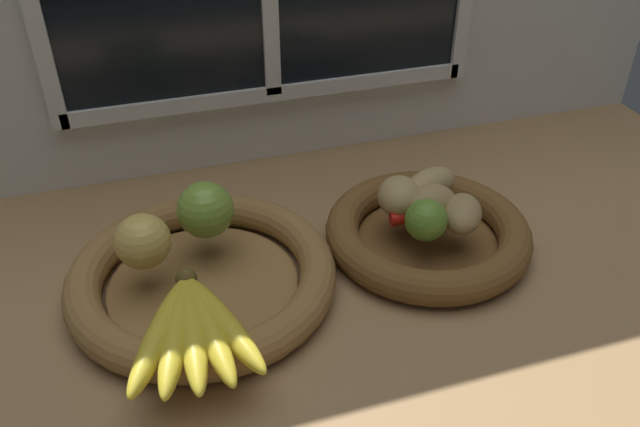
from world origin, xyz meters
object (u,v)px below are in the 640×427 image
banana_bunch_front (192,328)px  potato_small (462,214)px  fruit_bowl_left (203,277)px  potato_large (431,203)px  lime_near (426,220)px  potato_oblong (399,196)px  apple_golden_left (143,244)px  chili_pepper (437,215)px  apple_green_back (205,210)px  potato_back (430,185)px  fruit_bowl_right (427,233)px

banana_bunch_front → potato_small: size_ratio=2.52×
fruit_bowl_left → potato_large: bearing=0.0°
banana_bunch_front → lime_near: (31.05, 8.89, 1.33)cm
potato_small → potato_oblong: bearing=138.6°
apple_golden_left → lime_near: apple_golden_left is taller
chili_pepper → lime_near: bearing=-130.5°
apple_green_back → chili_pepper: apple_green_back is taller
apple_green_back → banana_bunch_front: size_ratio=0.39×
fruit_bowl_left → potato_oblong: 27.96cm
apple_green_back → potato_back: 30.89cm
chili_pepper → apple_golden_left: bearing=-175.7°
potato_small → potato_large: (-3.05, 3.05, 0.30)cm
lime_near → potato_oblong: bearing=98.6°
banana_bunch_front → lime_near: 32.32cm
fruit_bowl_right → potato_oblong: (-3.43, 2.67, 4.97)cm
potato_back → potato_oblong: 5.55cm
apple_golden_left → potato_oblong: apple_golden_left is taller
fruit_bowl_left → apple_green_back: 8.51cm
potato_small → potato_back: bearing=99.0°
apple_green_back → potato_small: 33.17cm
potato_back → chili_pepper: bearing=-103.4°
lime_near → potato_small: bearing=6.7°
fruit_bowl_left → chili_pepper: size_ratio=2.60×
fruit_bowl_right → potato_small: size_ratio=3.74×
chili_pepper → banana_bunch_front: bearing=-153.8°
potato_small → potato_large: potato_large is taller
fruit_bowl_right → apple_golden_left: (-37.10, 1.12, 5.82)cm
fruit_bowl_right → chili_pepper: chili_pepper is taller
fruit_bowl_left → potato_oblong: size_ratio=4.83×
fruit_bowl_left → chili_pepper: chili_pepper is taller
fruit_bowl_left → apple_green_back: bearing=71.4°
potato_back → potato_large: bearing=-114.4°
apple_golden_left → potato_small: 40.38cm
potato_small → potato_large: 4.32cm
apple_golden_left → banana_bunch_front: 14.31cm
lime_near → chili_pepper: size_ratio=0.42×
potato_oblong → potato_small: bearing=-41.4°
potato_oblong → chili_pepper: size_ratio=0.54×
potato_back → potato_oblong: size_ratio=1.20×
potato_small → potato_oblong: 8.65cm
fruit_bowl_left → fruit_bowl_right: same height
apple_green_back → banana_bunch_front: apple_green_back is taller
fruit_bowl_right → potato_small: (3.05, -3.05, 4.57)cm
fruit_bowl_left → lime_near: bearing=-7.4°
fruit_bowl_right → banana_bunch_front: size_ratio=1.49×
fruit_bowl_right → lime_near: bearing=-123.7°
fruit_bowl_left → chili_pepper: bearing=-1.5°
potato_small → fruit_bowl_left: bearing=174.9°
potato_small → apple_golden_left: bearing=174.1°
apple_golden_left → chili_pepper: (37.81, -1.93, -2.41)cm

